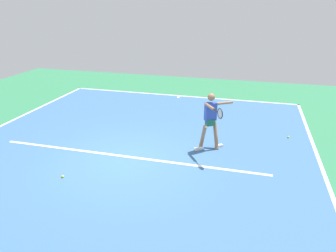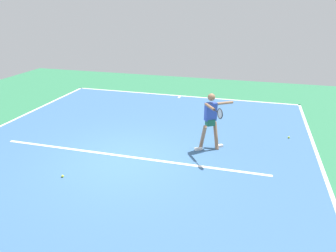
# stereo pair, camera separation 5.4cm
# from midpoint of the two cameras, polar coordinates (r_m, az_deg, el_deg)

# --- Properties ---
(ground_plane) EXTENTS (21.92, 21.92, 0.00)m
(ground_plane) POSITION_cam_midpoint_polar(r_m,az_deg,el_deg) (9.13, -8.17, -6.17)
(ground_plane) COLOR #2D754C
(court_surface) EXTENTS (10.90, 13.90, 0.00)m
(court_surface) POSITION_cam_midpoint_polar(r_m,az_deg,el_deg) (9.13, -8.17, -6.16)
(court_surface) COLOR #38608E
(court_surface) RESTS_ON ground_plane
(court_line_baseline_near) EXTENTS (10.90, 0.10, 0.01)m
(court_line_baseline_near) POSITION_cam_midpoint_polar(r_m,az_deg,el_deg) (15.25, 2.02, 5.52)
(court_line_baseline_near) COLOR white
(court_line_baseline_near) RESTS_ON ground_plane
(court_line_sideline_left) EXTENTS (0.10, 13.90, 0.01)m
(court_line_sideline_left) POSITION_cam_midpoint_polar(r_m,az_deg,el_deg) (8.73, 27.11, -9.92)
(court_line_sideline_left) COLOR white
(court_line_sideline_left) RESTS_ON ground_plane
(court_line_service) EXTENTS (8.18, 0.10, 0.01)m
(court_line_service) POSITION_cam_midpoint_polar(r_m,az_deg,el_deg) (9.31, -7.62, -5.54)
(court_line_service) COLOR white
(court_line_service) RESTS_ON ground_plane
(court_line_centre_mark) EXTENTS (0.10, 0.30, 0.01)m
(court_line_centre_mark) POSITION_cam_midpoint_polar(r_m,az_deg,el_deg) (15.06, 1.84, 5.32)
(court_line_centre_mark) COLOR white
(court_line_centre_mark) RESTS_ON ground_plane
(tennis_player) EXTENTS (1.03, 1.40, 1.78)m
(tennis_player) POSITION_cam_midpoint_polar(r_m,az_deg,el_deg) (9.40, 7.66, 1.46)
(tennis_player) COLOR #9E7051
(tennis_player) RESTS_ON ground_plane
(tennis_ball_near_service_line) EXTENTS (0.07, 0.07, 0.07)m
(tennis_ball_near_service_line) POSITION_cam_midpoint_polar(r_m,az_deg,el_deg) (8.63, -18.78, -8.69)
(tennis_ball_near_service_line) COLOR #CCE033
(tennis_ball_near_service_line) RESTS_ON ground_plane
(tennis_ball_centre_court) EXTENTS (0.07, 0.07, 0.07)m
(tennis_ball_centre_court) POSITION_cam_midpoint_polar(r_m,az_deg,el_deg) (11.19, 20.92, -1.89)
(tennis_ball_centre_court) COLOR #CCE033
(tennis_ball_centre_court) RESTS_ON ground_plane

